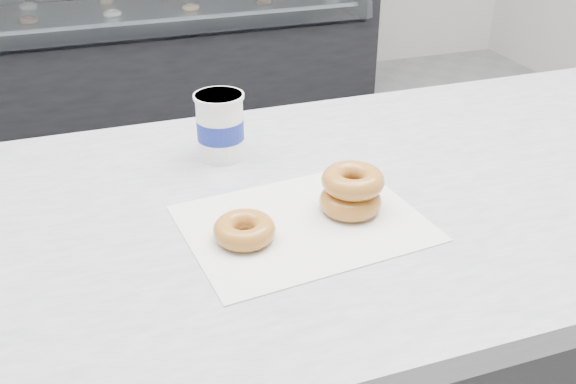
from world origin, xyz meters
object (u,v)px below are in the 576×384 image
at_px(donut_single, 244,230).
at_px(coffee_cup, 220,125).
at_px(donut_stack, 352,191).
at_px(display_case, 149,24).

xyz_separation_m(donut_single, coffee_cup, (0.03, 0.27, 0.04)).
distance_m(donut_single, donut_stack, 0.18).
xyz_separation_m(display_case, donut_stack, (-0.07, -2.78, 0.44)).
distance_m(donut_single, coffee_cup, 0.28).
bearing_deg(donut_stack, display_case, 88.56).
bearing_deg(display_case, donut_single, -94.95).
height_order(display_case, donut_stack, display_case).
distance_m(display_case, coffee_cup, 2.58).
bearing_deg(coffee_cup, display_case, 83.51).
height_order(display_case, coffee_cup, display_case).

